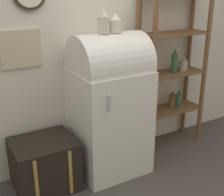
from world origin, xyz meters
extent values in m
plane|color=#4C4742|center=(0.00, 0.00, 0.00)|extent=(12.00, 12.00, 0.00)
cube|color=silver|center=(0.00, 0.58, 1.35)|extent=(7.00, 0.05, 2.70)
cube|color=#C6B793|center=(-0.73, 0.54, 1.28)|extent=(0.36, 0.02, 0.34)
cube|color=white|center=(0.00, 0.25, 0.53)|extent=(0.68, 0.61, 1.06)
cylinder|color=white|center=(0.00, 0.25, 1.11)|extent=(0.67, 0.58, 0.58)
cylinder|color=#B7B7BC|center=(-0.19, -0.08, 0.87)|extent=(0.02, 0.02, 0.14)
cube|color=black|center=(-0.69, 0.27, 0.24)|extent=(0.56, 0.49, 0.48)
cube|color=#AD8942|center=(-0.84, 0.02, 0.24)|extent=(0.03, 0.01, 0.43)
cube|color=#AD8942|center=(-0.53, 0.02, 0.24)|extent=(0.03, 0.01, 0.43)
cylinder|color=brown|center=(0.50, 0.23, 0.88)|extent=(0.05, 0.05, 1.76)
cylinder|color=brown|center=(1.24, 0.23, 0.88)|extent=(0.05, 0.05, 1.76)
cylinder|color=brown|center=(0.50, 0.51, 0.88)|extent=(0.05, 0.05, 1.76)
cylinder|color=brown|center=(1.24, 0.51, 0.88)|extent=(0.05, 0.05, 1.76)
cube|color=brown|center=(0.87, 0.37, 0.43)|extent=(0.77, 0.31, 0.02)
cube|color=brown|center=(0.87, 0.37, 0.87)|extent=(0.77, 0.31, 0.02)
cube|color=brown|center=(0.87, 0.37, 1.31)|extent=(0.77, 0.31, 0.02)
cylinder|color=#9E998E|center=(1.03, 0.37, 0.94)|extent=(0.10, 0.10, 0.12)
cylinder|color=#9E998E|center=(1.03, 0.37, 1.01)|extent=(0.04, 0.04, 0.03)
cylinder|color=#335B3D|center=(0.98, 0.35, 0.52)|extent=(0.07, 0.07, 0.16)
cylinder|color=#335B3D|center=(0.98, 0.35, 0.62)|extent=(0.03, 0.03, 0.04)
cylinder|color=#335B3D|center=(0.88, 0.35, 0.98)|extent=(0.07, 0.07, 0.21)
cylinder|color=#335B3D|center=(0.88, 0.35, 1.11)|extent=(0.03, 0.03, 0.05)
cylinder|color=brown|center=(0.93, 0.39, 0.52)|extent=(0.09, 0.09, 0.15)
cylinder|color=brown|center=(0.93, 0.39, 0.61)|extent=(0.04, 0.04, 0.04)
cylinder|color=beige|center=(-0.07, 0.24, 1.48)|extent=(0.11, 0.11, 0.15)
cone|color=beige|center=(-0.07, 0.24, 1.59)|extent=(0.09, 0.09, 0.08)
cylinder|color=silver|center=(0.06, 0.24, 1.46)|extent=(0.11, 0.11, 0.11)
cone|color=silver|center=(0.06, 0.24, 1.54)|extent=(0.10, 0.10, 0.06)
camera|label=1|loc=(-1.39, -2.21, 1.84)|focal=50.00mm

